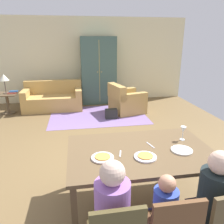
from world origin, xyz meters
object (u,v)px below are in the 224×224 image
dining_chair_woman (222,223)px  table_lamp (4,78)px  side_table (7,101)px  book_lower (12,93)px  plate_near_woman (182,150)px  plate_near_man (103,158)px  couch (53,99)px  armoire (98,71)px  armchair (126,101)px  handbag (111,114)px  wine_glass (183,130)px  book_upper (14,91)px  plate_near_child (145,157)px  dining_table (140,155)px  person_woman (210,207)px  person_man (112,219)px  person_child (162,220)px

dining_chair_woman → table_lamp: bearing=121.8°
side_table → book_lower: book_lower is taller
plate_near_woman → plate_near_man: bearing=-178.8°
couch → book_lower: bearing=-164.5°
armoire → book_lower: size_ratio=9.55×
armchair → handbag: (-0.50, -0.49, -0.19)m
wine_glass → book_upper: bearing=127.7°
book_upper → plate_near_child: bearing=-60.5°
dining_chair_woman → couch: 5.60m
plate_near_child → armchair: 3.95m
dining_table → table_lamp: bearing=122.8°
person_woman → person_man: bearing=180.0°
book_upper → book_lower: bearing=-103.7°
plate_near_woman → couch: (-1.88, 4.46, -0.47)m
wine_glass → person_man: person_man is taller
plate_near_woman → handbag: 3.38m
plate_near_woman → person_woman: 0.68m
person_child → book_lower: person_child is taller
dining_chair_woman → couch: dining_chair_woman is taller
person_man → plate_near_woman: bearing=34.1°
plate_near_woman → side_table: size_ratio=0.43×
armoire → book_upper: armoire is taller
person_child → armoire: (0.02, 5.59, 0.62)m
armchair → handbag: size_ratio=3.25×
wine_glass → couch: wine_glass is taller
dining_table → couch: 4.60m
person_man → couch: bearing=100.5°
table_lamp → book_upper: table_lamp is taller
person_child → handbag: 3.96m
plate_near_child → side_table: 5.05m
person_man → person_child: 0.48m
person_man → person_child: size_ratio=1.20×
dining_chair_woman → book_lower: dining_chair_woman is taller
plate_near_man → couch: (-0.95, 4.48, -0.47)m
dining_table → armoire: (0.02, 4.85, 0.36)m
plate_near_child → person_man: size_ratio=0.23×
person_child → person_woman: person_woman is taller
plate_near_man → person_woman: (0.93, -0.61, -0.26)m
plate_near_man → person_man: size_ratio=0.23×
book_lower → handbag: size_ratio=0.69×
person_man → armoire: (0.49, 5.59, 0.54)m
plate_near_man → armoire: bearing=84.4°
wine_glass → armchair: wine_glass is taller
wine_glass → handbag: (-0.45, 3.02, -0.76)m
person_child → person_woman: (0.47, 0.01, 0.08)m
dining_table → armoire: bearing=89.8°
wine_glass → person_child: 1.20m
wine_glass → armchair: 3.56m
dining_table → person_child: 0.78m
armoire → armchair: bearing=-61.0°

